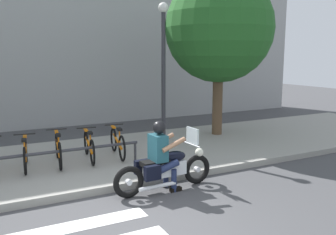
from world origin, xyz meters
TOP-DOWN VIEW (x-y plane):
  - sidewalk at (0.00, 4.09)m, footprint 24.00×4.40m
  - crosswalk_stripe_3 at (-0.89, 0.80)m, footprint 2.80×0.40m
  - motorcycle at (1.31, 1.54)m, footprint 2.20×0.65m
  - rider at (1.23, 1.54)m, footprint 0.64×0.55m
  - bicycle_3 at (-1.05, 3.86)m, footprint 0.48×1.57m
  - bicycle_4 at (-0.32, 3.86)m, footprint 0.48×1.69m
  - bicycle_5 at (0.41, 3.86)m, footprint 0.48×1.64m
  - bicycle_6 at (1.14, 3.86)m, footprint 0.48×1.61m
  - bike_rack at (-1.05, 3.31)m, footprint 4.99×0.07m
  - street_lamp at (2.77, 4.49)m, footprint 0.28×0.28m
  - tree_near_rack at (4.91, 4.89)m, footprint 3.39×3.39m
  - building_backdrop at (0.00, 9.79)m, footprint 24.00×1.20m

SIDE VIEW (x-z plane):
  - crosswalk_stripe_3 at x=-0.89m, z-range 0.00..0.01m
  - sidewalk at x=0.00m, z-range 0.00..0.15m
  - motorcycle at x=1.31m, z-range -0.15..1.06m
  - bicycle_3 at x=-1.05m, z-range 0.12..0.86m
  - bicycle_5 at x=0.41m, z-range 0.12..0.87m
  - bicycle_6 at x=1.14m, z-range 0.12..0.89m
  - bicycle_4 at x=-0.32m, z-range 0.12..0.89m
  - bike_rack at x=-1.05m, z-range 0.33..0.82m
  - rider at x=1.23m, z-range 0.10..1.54m
  - street_lamp at x=2.77m, z-range 0.45..4.56m
  - tree_near_rack at x=4.91m, z-range 0.90..6.11m
  - building_backdrop at x=0.00m, z-range 0.00..7.56m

